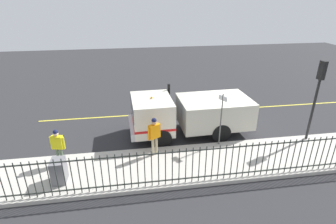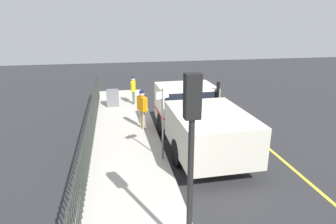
{
  "view_description": "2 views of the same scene",
  "coord_description": "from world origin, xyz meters",
  "views": [
    {
      "loc": [
        12.18,
        -5.0,
        6.77
      ],
      "look_at": [
        0.55,
        -3.18,
        1.56
      ],
      "focal_mm": 28.57,
      "sensor_mm": 36.0,
      "label": 1
    },
    {
      "loc": [
        3.09,
        8.67,
        5.05
      ],
      "look_at": [
        0.94,
        -3.31,
        1.1
      ],
      "focal_mm": 31.99,
      "sensor_mm": 36.0,
      "label": 2
    }
  ],
  "objects": [
    {
      "name": "utility_cabinet",
      "position": [
        3.29,
        -7.8,
        0.63
      ],
      "size": [
        0.67,
        0.5,
        0.93
      ],
      "primitive_type": "cube",
      "color": "slate",
      "rests_on": "sidewalk_slab"
    },
    {
      "name": "worker_standing",
      "position": [
        1.98,
        -4.01,
        1.26
      ],
      "size": [
        0.44,
        0.59,
        1.79
      ],
      "rotation": [
        0.0,
        0.0,
        2.07
      ],
      "color": "orange",
      "rests_on": "sidewalk_slab"
    },
    {
      "name": "traffic_light_near",
      "position": [
        1.73,
        3.61,
        2.95
      ],
      "size": [
        0.31,
        0.23,
        3.91
      ],
      "rotation": [
        0.0,
        0.0,
        3.21
      ],
      "color": "black",
      "rests_on": "sidewalk_slab"
    },
    {
      "name": "iron_fence",
      "position": [
        4.11,
        -0.0,
        0.93
      ],
      "size": [
        0.04,
        19.44,
        1.51
      ],
      "color": "#2D332D",
      "rests_on": "sidewalk_slab"
    },
    {
      "name": "sidewalk_slab",
      "position": [
        2.85,
        0.0,
        0.08
      ],
      "size": [
        2.9,
        22.83,
        0.16
      ],
      "primitive_type": "cube",
      "color": "#B7B2A8",
      "rests_on": "ground"
    },
    {
      "name": "traffic_cone",
      "position": [
        -2.17,
        -2.37,
        0.32
      ],
      "size": [
        0.44,
        0.44,
        0.63
      ],
      "primitive_type": "cone",
      "color": "orange",
      "rests_on": "ground"
    },
    {
      "name": "work_truck",
      "position": [
        -0.02,
        -2.24,
        1.23
      ],
      "size": [
        2.7,
        6.3,
        2.42
      ],
      "rotation": [
        0.0,
        0.0,
        3.17
      ],
      "color": "silver",
      "rests_on": "ground"
    },
    {
      "name": "street_sign",
      "position": [
        1.57,
        -0.87,
        1.75
      ],
      "size": [
        0.46,
        0.26,
        2.56
      ],
      "color": "#4C4C4C",
      "rests_on": "sidewalk_slab"
    },
    {
      "name": "lane_marking",
      "position": [
        -2.78,
        0.0,
        0.0
      ],
      "size": [
        0.12,
        20.55,
        0.01
      ],
      "primitive_type": "cube",
      "color": "yellow",
      "rests_on": "ground"
    },
    {
      "name": "ground_plane",
      "position": [
        0.0,
        0.0,
        0.0
      ],
      "size": [
        50.23,
        50.23,
        0.0
      ],
      "primitive_type": "plane",
      "color": "#2B2B2D",
      "rests_on": "ground"
    },
    {
      "name": "pedestrian_distant",
      "position": [
        2.1,
        -8.01,
        1.15
      ],
      "size": [
        0.3,
        0.6,
        1.62
      ],
      "rotation": [
        0.0,
        0.0,
        4.5
      ],
      "color": "yellow",
      "rests_on": "sidewalk_slab"
    }
  ]
}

